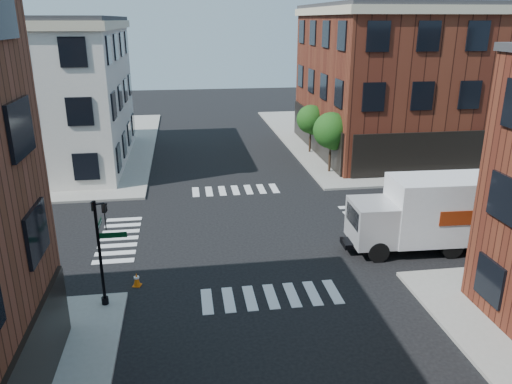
{
  "coord_description": "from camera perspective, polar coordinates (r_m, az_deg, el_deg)",
  "views": [
    {
      "loc": [
        -3.33,
        -25.14,
        11.07
      ],
      "look_at": [
        0.29,
        -0.69,
        2.5
      ],
      "focal_mm": 35.0,
      "sensor_mm": 36.0,
      "label": 1
    }
  ],
  "objects": [
    {
      "name": "box_truck",
      "position": [
        26.4,
        19.79,
        -2.24
      ],
      "size": [
        8.42,
        2.81,
        3.77
      ],
      "rotation": [
        0.0,
        0.0,
        -0.03
      ],
      "color": "silver",
      "rests_on": "ground"
    },
    {
      "name": "building_ne",
      "position": [
        47.81,
        22.01,
        11.69
      ],
      "size": [
        25.0,
        16.0,
        12.0
      ],
      "primitive_type": "cube",
      "color": "#491C12",
      "rests_on": "ground"
    },
    {
      "name": "sidewalk_ne",
      "position": [
        53.31,
        19.06,
        6.17
      ],
      "size": [
        30.0,
        30.0,
        0.15
      ],
      "primitive_type": "cube",
      "color": "gray",
      "rests_on": "ground"
    },
    {
      "name": "traffic_cone",
      "position": [
        22.75,
        -13.48,
        -9.7
      ],
      "size": [
        0.42,
        0.42,
        0.63
      ],
      "rotation": [
        0.0,
        0.0,
        -0.27
      ],
      "color": "orange",
      "rests_on": "ground"
    },
    {
      "name": "signal_pole",
      "position": [
        20.49,
        -17.28,
        -5.43
      ],
      "size": [
        1.29,
        1.24,
        4.6
      ],
      "color": "black",
      "rests_on": "ground"
    },
    {
      "name": "tree_far",
      "position": [
        43.31,
        6.36,
        8.1
      ],
      "size": [
        2.43,
        2.43,
        4.07
      ],
      "color": "black",
      "rests_on": "ground"
    },
    {
      "name": "tree_near",
      "position": [
        37.61,
        8.67,
        6.77
      ],
      "size": [
        2.69,
        2.69,
        4.49
      ],
      "color": "black",
      "rests_on": "ground"
    },
    {
      "name": "ground",
      "position": [
        27.67,
        -0.81,
        -4.46
      ],
      "size": [
        120.0,
        120.0,
        0.0
      ],
      "primitive_type": "plane",
      "color": "black",
      "rests_on": "ground"
    }
  ]
}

